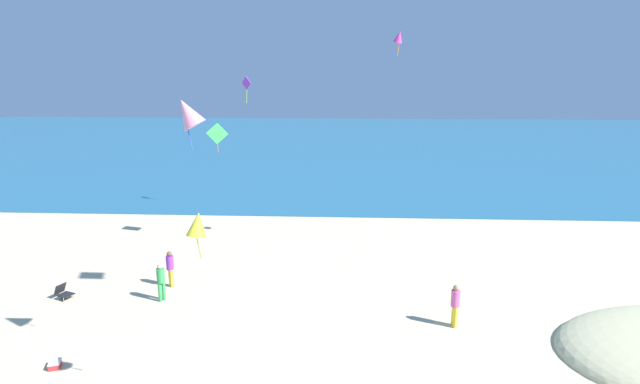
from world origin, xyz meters
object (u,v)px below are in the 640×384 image
(kite_purple, at_px, (246,84))
(person_5, at_px, (161,279))
(beach_chair_near_camera, at_px, (63,292))
(cooler_box, at_px, (55,364))
(kite_green, at_px, (217,134))
(kite_yellow, at_px, (197,224))
(person_1, at_px, (455,303))
(kite_magenta, at_px, (399,37))
(person_2, at_px, (170,266))
(kite_pink, at_px, (188,113))

(kite_purple, bearing_deg, person_5, -95.66)
(beach_chair_near_camera, distance_m, cooler_box, 5.49)
(kite_green, bearing_deg, person_5, -96.96)
(kite_purple, relative_size, kite_yellow, 1.26)
(cooler_box, relative_size, person_5, 0.32)
(kite_yellow, bearing_deg, kite_purple, 96.92)
(kite_green, bearing_deg, person_1, -38.85)
(kite_magenta, bearing_deg, kite_purple, 137.97)
(kite_yellow, bearing_deg, cooler_box, 159.80)
(kite_purple, bearing_deg, person_2, -96.77)
(person_1, distance_m, kite_pink, 11.59)
(kite_pink, bearing_deg, person_5, 120.67)
(person_1, height_order, kite_yellow, kite_yellow)
(beach_chair_near_camera, xyz_separation_m, kite_green, (4.97, 6.96, 5.63))
(kite_green, bearing_deg, beach_chair_near_camera, -125.57)
(person_5, height_order, kite_magenta, kite_magenta)
(person_1, relative_size, person_2, 1.02)
(kite_purple, distance_m, kite_pink, 18.35)
(beach_chair_near_camera, xyz_separation_m, kite_yellow, (7.83, -6.96, 5.20))
(cooler_box, bearing_deg, person_2, 75.32)
(kite_pink, relative_size, kite_magenta, 1.35)
(person_5, distance_m, kite_purple, 14.94)
(kite_magenta, bearing_deg, kite_yellow, -116.04)
(person_1, relative_size, kite_magenta, 1.46)
(person_5, bearing_deg, person_2, 129.49)
(person_5, xyz_separation_m, kite_green, (0.85, 6.96, 5.00))
(person_5, relative_size, kite_purple, 0.99)
(person_2, bearing_deg, kite_yellow, 74.21)
(kite_pink, height_order, kite_magenta, kite_magenta)
(kite_yellow, bearing_deg, person_1, 34.73)
(kite_purple, height_order, kite_pink, kite_purple)
(cooler_box, bearing_deg, kite_purple, 80.38)
(kite_pink, distance_m, kite_green, 12.63)
(kite_yellow, bearing_deg, person_5, 118.03)
(beach_chair_near_camera, distance_m, person_1, 15.68)
(person_5, distance_m, kite_magenta, 14.73)
(kite_magenta, relative_size, kite_green, 0.75)
(person_5, distance_m, kite_green, 8.61)
(cooler_box, distance_m, kite_yellow, 7.92)
(kite_magenta, bearing_deg, beach_chair_near_camera, -158.80)
(person_5, bearing_deg, person_1, 28.02)
(beach_chair_near_camera, distance_m, kite_magenta, 18.08)
(cooler_box, xyz_separation_m, kite_pink, (4.88, -0.31, 8.00))
(beach_chair_near_camera, xyz_separation_m, person_2, (4.04, 1.41, 0.64))
(person_2, distance_m, kite_magenta, 14.33)
(kite_purple, bearing_deg, beach_chair_near_camera, -112.62)
(person_2, relative_size, kite_green, 1.07)
(cooler_box, bearing_deg, kite_yellow, -20.20)
(kite_magenta, bearing_deg, person_5, -151.10)
(person_2, distance_m, kite_purple, 13.75)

